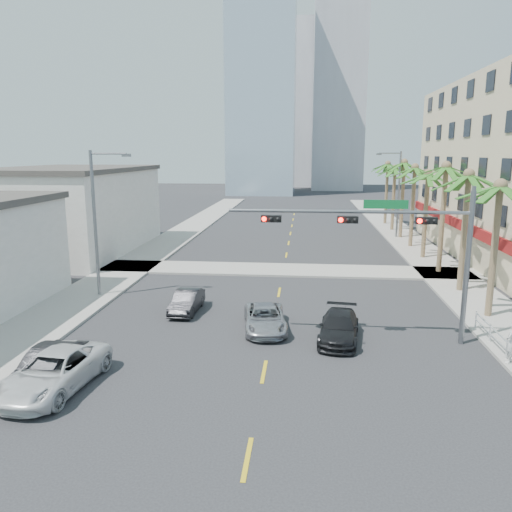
% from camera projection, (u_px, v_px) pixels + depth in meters
% --- Properties ---
extents(ground, '(260.00, 260.00, 0.00)m').
position_uv_depth(ground, '(254.00, 423.00, 16.64)').
color(ground, '#262628').
rests_on(ground, ground).
extents(sidewalk_right, '(4.00, 120.00, 0.15)m').
position_uv_depth(sidewalk_right, '(453.00, 280.00, 34.96)').
color(sidewalk_right, gray).
rests_on(sidewalk_right, ground).
extents(sidewalk_left, '(4.00, 120.00, 0.15)m').
position_uv_depth(sidewalk_left, '(122.00, 272.00, 37.26)').
color(sidewalk_left, gray).
rests_on(sidewalk_left, ground).
extents(sidewalk_cross, '(80.00, 4.00, 0.15)m').
position_uv_depth(sidewalk_cross, '(283.00, 270.00, 38.06)').
color(sidewalk_cross, gray).
rests_on(sidewalk_cross, ground).
extents(building_left_far, '(11.00, 18.00, 7.20)m').
position_uv_depth(building_left_far, '(71.00, 212.00, 45.06)').
color(building_left_far, beige).
rests_on(building_left_far, ground).
extents(tower_far_left, '(14.00, 14.00, 48.00)m').
position_uv_depth(tower_far_left, '(262.00, 79.00, 105.10)').
color(tower_far_left, '#99B2C6').
rests_on(tower_far_left, ground).
extents(tower_far_right, '(12.00, 12.00, 60.00)m').
position_uv_depth(tower_far_right, '(340.00, 61.00, 116.87)').
color(tower_far_right, '#ADADB2').
rests_on(tower_far_right, ground).
extents(tower_far_center, '(16.00, 16.00, 42.00)m').
position_uv_depth(tower_far_center, '(290.00, 107.00, 134.46)').
color(tower_far_center, '#ADADB2').
rests_on(tower_far_center, ground).
extents(traffic_signal_mast, '(11.12, 0.54, 7.20)m').
position_uv_depth(traffic_signal_mast, '(397.00, 237.00, 22.81)').
color(traffic_signal_mast, slate).
rests_on(traffic_signal_mast, ground).
extents(palm_tree_0, '(4.80, 4.80, 7.80)m').
position_uv_depth(palm_tree_0, '(500.00, 187.00, 25.78)').
color(palm_tree_0, brown).
rests_on(palm_tree_0, ground).
extents(palm_tree_1, '(4.80, 4.80, 8.16)m').
position_uv_depth(palm_tree_1, '(469.00, 176.00, 30.78)').
color(palm_tree_1, brown).
rests_on(palm_tree_1, ground).
extents(palm_tree_2, '(4.80, 4.80, 8.52)m').
position_uv_depth(palm_tree_2, '(446.00, 168.00, 35.78)').
color(palm_tree_2, brown).
rests_on(palm_tree_2, ground).
extents(palm_tree_3, '(4.80, 4.80, 7.80)m').
position_uv_depth(palm_tree_3, '(428.00, 175.00, 40.98)').
color(palm_tree_3, brown).
rests_on(palm_tree_3, ground).
extents(palm_tree_4, '(4.80, 4.80, 8.16)m').
position_uv_depth(palm_tree_4, '(415.00, 168.00, 45.98)').
color(palm_tree_4, brown).
rests_on(palm_tree_4, ground).
extents(palm_tree_5, '(4.80, 4.80, 8.52)m').
position_uv_depth(palm_tree_5, '(404.00, 163.00, 50.98)').
color(palm_tree_5, brown).
rests_on(palm_tree_5, ground).
extents(palm_tree_6, '(4.80, 4.80, 7.80)m').
position_uv_depth(palm_tree_6, '(395.00, 169.00, 56.19)').
color(palm_tree_6, brown).
rests_on(palm_tree_6, ground).
extents(palm_tree_7, '(4.80, 4.80, 8.16)m').
position_uv_depth(palm_tree_7, '(388.00, 164.00, 61.18)').
color(palm_tree_7, brown).
rests_on(palm_tree_7, ground).
extents(streetlight_left, '(2.55, 0.25, 9.00)m').
position_uv_depth(streetlight_left, '(98.00, 216.00, 30.30)').
color(streetlight_left, slate).
rests_on(streetlight_left, ground).
extents(streetlight_right, '(2.55, 0.25, 9.00)m').
position_uv_depth(streetlight_right, '(397.00, 190.00, 51.59)').
color(streetlight_right, slate).
rests_on(streetlight_right, ground).
extents(guardrail, '(0.08, 8.08, 1.00)m').
position_uv_depth(guardrail, '(507.00, 347.00, 21.36)').
color(guardrail, silver).
rests_on(guardrail, ground).
extents(car_parked_mid, '(1.56, 4.26, 1.39)m').
position_uv_depth(car_parked_mid, '(48.00, 367.00, 19.37)').
color(car_parked_mid, black).
rests_on(car_parked_mid, ground).
extents(car_parked_far, '(2.98, 5.47, 1.46)m').
position_uv_depth(car_parked_far, '(54.00, 371.00, 18.88)').
color(car_parked_far, silver).
rests_on(car_parked_far, ground).
extents(car_lane_left, '(1.40, 3.75, 1.22)m').
position_uv_depth(car_lane_left, '(187.00, 301.00, 28.16)').
color(car_lane_left, black).
rests_on(car_lane_left, ground).
extents(car_lane_center, '(2.61, 4.66, 1.23)m').
position_uv_depth(car_lane_center, '(265.00, 318.00, 25.27)').
color(car_lane_center, '#ACACB1').
rests_on(car_lane_center, ground).
extents(car_lane_right, '(2.34, 4.64, 1.29)m').
position_uv_depth(car_lane_right, '(339.00, 327.00, 23.90)').
color(car_lane_right, black).
rests_on(car_lane_right, ground).
extents(pedestrian, '(0.78, 0.76, 1.80)m').
position_uv_depth(pedestrian, '(512.00, 342.00, 20.90)').
color(pedestrian, silver).
rests_on(pedestrian, sidewalk_right).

